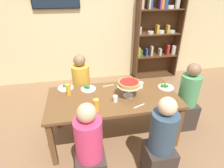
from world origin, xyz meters
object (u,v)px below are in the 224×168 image
Objects in this scene: deep_dish_pizza_stand at (129,84)px; cutlery_fork_near at (139,106)px; beer_glass_amber_tall at (68,90)px; salad_plate_spare at (66,87)px; diner_far_left at (82,90)px; diner_near_left at (90,153)px; bookshelf at (158,33)px; water_glass_clear_far at (141,85)px; water_glass_clear_near at (115,99)px; cutlery_knife_near at (128,86)px; beer_glass_amber_short at (96,105)px; dining_table at (113,101)px; salad_plate_near_diner at (88,88)px; cutlery_fork_far at (108,86)px; salad_plate_far_diner at (165,87)px; diner_near_right at (161,145)px; diner_head_east at (187,101)px.

deep_dish_pizza_stand is 1.84× the size of cutlery_fork_near.
salad_plate_spare is at bearing 103.17° from beer_glass_amber_tall.
diner_far_left and diner_near_left have the same top height.
salad_plate_spare is at bearing 13.46° from diner_near_left.
deep_dish_pizza_stand is at bearing -122.18° from bookshelf.
bookshelf is 2.14m from water_glass_clear_far.
water_glass_clear_near reaches higher than cutlery_knife_near.
beer_glass_amber_short is 1.79× the size of water_glass_clear_far.
diner_near_left is 0.77m from water_glass_clear_near.
beer_glass_amber_tall is at bearing -76.83° from salad_plate_spare.
cutlery_knife_near is at bearing 68.56° from cutlery_fork_near.
diner_far_left reaches higher than cutlery_knife_near.
salad_plate_spare reaches higher than dining_table.
salad_plate_near_diner is (-1.85, -1.74, -0.37)m from bookshelf.
water_glass_clear_far is 0.51m from cutlery_fork_far.
beer_glass_amber_tall is at bearing 177.21° from salad_plate_far_diner.
cutlery_fork_far is (-0.43, 1.09, 0.25)m from diner_near_right.
cutlery_knife_near is (0.28, 0.27, 0.09)m from dining_table.
water_glass_clear_near reaches higher than cutlery_fork_near.
diner_near_right is at bearing -93.17° from water_glass_clear_far.
deep_dish_pizza_stand reaches higher than salad_plate_near_diner.
deep_dish_pizza_stand reaches higher than salad_plate_spare.
bookshelf reaches higher than beer_glass_amber_tall.
diner_near_right is at bearing -46.32° from salad_plate_spare.
water_glass_clear_near is (-0.22, -0.11, -0.14)m from deep_dish_pizza_stand.
cutlery_fork_near is (0.96, -0.67, -0.01)m from salad_plate_spare.
beer_glass_amber_short reaches higher than cutlery_fork_near.
bookshelf is 9.80× the size of salad_plate_near_diner.
beer_glass_amber_tall is (-2.13, -1.85, -0.31)m from bookshelf.
bookshelf is 2.17m from cutlery_knife_near.
beer_glass_amber_short is (-0.28, -0.29, 0.17)m from dining_table.
water_glass_clear_far reaches higher than dining_table.
dining_table is 0.78m from salad_plate_spare.
diner_head_east is 4.85× the size of salad_plate_far_diner.
diner_far_left is 1.09m from water_glass_clear_far.
bookshelf is at bearing 53.30° from dining_table.
diner_head_east is 12.25× the size of water_glass_clear_far.
water_glass_clear_far is at bearing 158.35° from cutlery_knife_near.
salad_plate_near_diner is 1.34× the size of beer_glass_amber_tall.
salad_plate_far_diner is at bearing -2.79° from beer_glass_amber_tall.
deep_dish_pizza_stand is (0.63, 0.69, 0.44)m from diner_near_left.
diner_far_left is at bearing -25.68° from cutlery_knife_near.
salad_plate_far_diner is (0.43, 0.87, 0.27)m from diner_near_right.
diner_near_left reaches higher than beer_glass_amber_tall.
deep_dish_pizza_stand is (0.65, -0.74, 0.44)m from diner_far_left.
beer_glass_amber_tall is (-0.19, -0.55, 0.33)m from diner_far_left.
beer_glass_amber_short is at bearing -17.35° from diner_near_left.
diner_far_left is 3.48× the size of deep_dish_pizza_stand.
deep_dish_pizza_stand reaches higher than salad_plate_far_diner.
diner_near_right reaches higher than beer_glass_amber_short.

